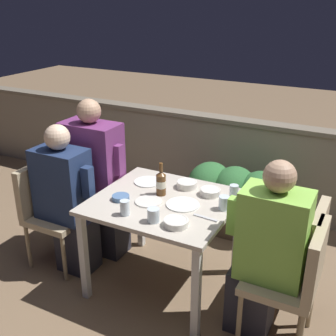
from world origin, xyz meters
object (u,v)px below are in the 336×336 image
(chair_right_near, at_px, (296,274))
(chair_right_far, at_px, (299,251))
(chair_left_near, at_px, (49,205))
(person_green_blouse, at_px, (266,252))
(person_navy_jumper, at_px, (67,200))
(beer_bottle, at_px, (161,183))
(person_purple_stripe, at_px, (97,179))
(chair_left_far, at_px, (80,191))
(potted_plant, at_px, (69,168))

(chair_right_near, height_order, chair_right_far, same)
(chair_left_near, bearing_deg, person_green_blouse, -0.24)
(chair_left_near, xyz_separation_m, person_navy_jumper, (0.19, 0.00, 0.09))
(beer_bottle, bearing_deg, chair_right_near, -11.30)
(person_purple_stripe, xyz_separation_m, chair_right_far, (1.65, -0.06, -0.15))
(chair_right_far, height_order, beer_bottle, beer_bottle)
(person_purple_stripe, height_order, chair_right_far, person_purple_stripe)
(chair_right_near, bearing_deg, person_purple_stripe, 169.30)
(chair_left_far, distance_m, beer_bottle, 0.91)
(person_green_blouse, relative_size, chair_right_far, 1.45)
(chair_left_near, xyz_separation_m, person_green_blouse, (1.75, -0.01, 0.10))
(chair_left_near, xyz_separation_m, chair_right_far, (1.90, 0.25, 0.00))
(chair_left_near, distance_m, beer_bottle, 0.98)
(beer_bottle, bearing_deg, person_green_blouse, -13.84)
(chair_left_near, distance_m, person_navy_jumper, 0.21)
(chair_left_near, relative_size, chair_right_near, 1.00)
(person_navy_jumper, relative_size, chair_right_far, 1.42)
(chair_left_near, xyz_separation_m, beer_bottle, (0.91, 0.20, 0.30))
(person_navy_jumper, bearing_deg, beer_bottle, 15.50)
(chair_left_near, relative_size, person_green_blouse, 0.69)
(chair_right_near, relative_size, beer_bottle, 3.42)
(person_purple_stripe, bearing_deg, chair_right_near, -10.70)
(person_green_blouse, bearing_deg, chair_left_near, 179.76)
(person_navy_jumper, relative_size, person_green_blouse, 0.98)
(chair_left_far, distance_m, person_purple_stripe, 0.24)
(potted_plant, bearing_deg, beer_bottle, -23.10)
(chair_left_far, xyz_separation_m, beer_bottle, (0.85, -0.11, 0.30))
(person_green_blouse, distance_m, beer_bottle, 0.88)
(chair_right_near, relative_size, chair_right_far, 1.00)
(chair_left_far, relative_size, chair_right_far, 1.00)
(person_navy_jumper, distance_m, person_purple_stripe, 0.32)
(person_purple_stripe, distance_m, person_green_blouse, 1.53)
(chair_left_near, height_order, chair_left_far, same)
(chair_left_far, bearing_deg, chair_left_near, -100.66)
(chair_right_near, xyz_separation_m, beer_bottle, (-1.03, 0.21, 0.30))
(chair_left_near, bearing_deg, chair_right_far, 7.58)
(chair_left_far, xyz_separation_m, person_purple_stripe, (0.19, -0.00, 0.15))
(person_navy_jumper, bearing_deg, chair_right_near, -0.24)
(person_navy_jumper, distance_m, beer_bottle, 0.77)
(person_green_blouse, bearing_deg, potted_plant, 160.31)
(person_green_blouse, xyz_separation_m, beer_bottle, (-0.84, 0.21, 0.20))
(chair_left_far, bearing_deg, potted_plant, 137.45)
(chair_right_near, relative_size, person_green_blouse, 0.69)
(chair_left_near, xyz_separation_m, potted_plant, (-0.45, 0.78, -0.06))
(person_purple_stripe, distance_m, potted_plant, 0.86)
(beer_bottle, bearing_deg, chair_right_far, 3.16)
(person_green_blouse, bearing_deg, beer_bottle, 166.16)
(chair_left_near, height_order, person_green_blouse, person_green_blouse)
(potted_plant, bearing_deg, chair_left_far, -42.55)
(chair_left_near, distance_m, chair_right_near, 1.94)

